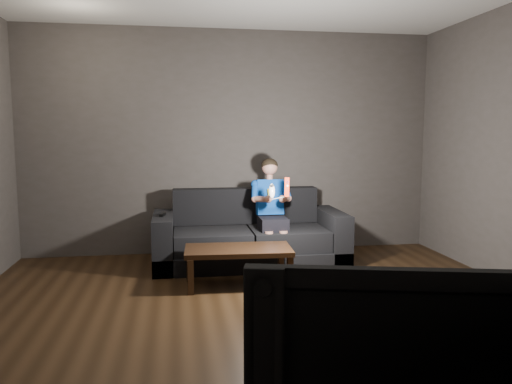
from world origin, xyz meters
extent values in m
plane|color=black|center=(0.00, 0.00, 0.00)|extent=(5.00, 5.00, 0.00)
cube|color=#3F3B37|center=(0.00, 2.50, 1.35)|extent=(5.00, 0.04, 2.70)
cube|color=#3F3B37|center=(0.00, -2.50, 1.35)|extent=(5.00, 0.04, 2.70)
cube|color=black|center=(0.13, 1.86, 0.09)|extent=(2.12, 0.92, 0.18)
cube|color=black|center=(-0.30, 1.76, 0.29)|extent=(0.83, 0.65, 0.22)
cube|color=black|center=(0.55, 1.76, 0.29)|extent=(0.83, 0.65, 0.22)
cube|color=black|center=(0.13, 2.21, 0.61)|extent=(1.70, 0.21, 0.41)
cube|color=black|center=(-0.83, 1.86, 0.29)|extent=(0.21, 0.92, 0.58)
cube|color=black|center=(1.08, 1.86, 0.29)|extent=(0.21, 0.92, 0.58)
cube|color=black|center=(0.37, 1.74, 0.47)|extent=(0.30, 0.38, 0.14)
cube|color=#0C3D94|center=(0.37, 1.94, 0.74)|extent=(0.30, 0.21, 0.41)
cube|color=yellow|center=(0.37, 1.85, 0.80)|extent=(0.09, 0.09, 0.10)
cube|color=red|center=(0.37, 1.85, 0.80)|extent=(0.06, 0.06, 0.06)
cylinder|color=tan|center=(0.37, 1.94, 0.97)|extent=(0.07, 0.07, 0.06)
sphere|color=tan|center=(0.37, 1.94, 1.08)|extent=(0.18, 0.18, 0.18)
ellipsoid|color=black|center=(0.37, 1.95, 1.10)|extent=(0.19, 0.19, 0.16)
cylinder|color=#0C3D94|center=(0.18, 1.87, 0.82)|extent=(0.08, 0.22, 0.19)
cylinder|color=#0C3D94|center=(0.55, 1.87, 0.82)|extent=(0.08, 0.22, 0.19)
cylinder|color=tan|center=(0.24, 1.71, 0.77)|extent=(0.14, 0.23, 0.10)
cylinder|color=tan|center=(0.51, 1.71, 0.77)|extent=(0.14, 0.23, 0.10)
sphere|color=tan|center=(0.29, 1.62, 0.76)|extent=(0.08, 0.08, 0.08)
sphere|color=tan|center=(0.45, 1.62, 0.76)|extent=(0.08, 0.08, 0.08)
cylinder|color=tan|center=(0.29, 1.54, 0.26)|extent=(0.09, 0.09, 0.34)
cylinder|color=tan|center=(0.45, 1.54, 0.26)|extent=(0.09, 0.09, 0.34)
cube|color=red|center=(0.45, 1.41, 0.91)|extent=(0.07, 0.08, 0.20)
cube|color=maroon|center=(0.45, 1.38, 0.97)|extent=(0.03, 0.02, 0.03)
cylinder|color=white|center=(0.45, 1.38, 0.90)|extent=(0.02, 0.01, 0.02)
ellipsoid|color=white|center=(0.29, 1.41, 0.87)|extent=(0.07, 0.10, 0.17)
cylinder|color=black|center=(0.29, 1.37, 0.93)|extent=(0.03, 0.01, 0.03)
cube|color=black|center=(-0.83, 1.81, 0.59)|extent=(0.07, 0.17, 0.03)
cube|color=black|center=(-0.83, 1.86, 0.61)|extent=(0.02, 0.02, 0.00)
cube|color=black|center=(-0.10, 1.08, 0.35)|extent=(1.04, 0.56, 0.05)
cube|color=black|center=(-0.56, 0.87, 0.16)|extent=(0.06, 0.06, 0.32)
cube|color=black|center=(0.36, 0.87, 0.16)|extent=(0.06, 0.06, 0.32)
cube|color=black|center=(-0.56, 1.28, 0.16)|extent=(0.06, 0.06, 0.32)
cube|color=black|center=(0.36, 1.28, 0.16)|extent=(0.06, 0.06, 0.32)
imported|color=black|center=(0.04, -2.27, 0.81)|extent=(1.02, 0.38, 0.59)
camera|label=1|loc=(-0.67, -3.58, 1.47)|focal=35.00mm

